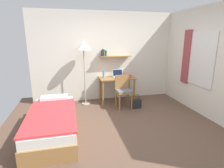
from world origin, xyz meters
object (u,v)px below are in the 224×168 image
object	(u,v)px
laptop	(118,75)
desk	(117,82)
standing_lamp	(84,49)
book_stack	(128,76)
bed	(53,122)
handbag	(136,103)
desk_chair	(123,90)
water_bottle	(104,75)

from	to	relation	value
laptop	desk	bearing A→B (deg)	-129.60
desk	laptop	bearing A→B (deg)	50.40
standing_lamp	book_stack	distance (m)	1.50
standing_lamp	bed	bearing A→B (deg)	-117.32
laptop	book_stack	xyz separation A→B (m)	(0.28, -0.10, -0.02)
desk	handbag	size ratio (longest dim) A/B	2.64
bed	desk	xyz separation A→B (m)	(1.72, 1.56, 0.35)
laptop	book_stack	size ratio (longest dim) A/B	1.26
bed	handbag	bearing A→B (deg)	22.90
book_stack	desk	bearing A→B (deg)	175.07
standing_lamp	desk	bearing A→B (deg)	2.97
bed	book_stack	size ratio (longest dim) A/B	7.85
desk_chair	book_stack	size ratio (longest dim) A/B	3.53
standing_lamp	water_bottle	distance (m)	0.91
standing_lamp	handbag	bearing A→B (deg)	-26.09
standing_lamp	handbag	xyz separation A→B (m)	(1.29, -0.63, -1.43)
standing_lamp	handbag	size ratio (longest dim) A/B	4.57
desk_chair	desk	bearing A→B (deg)	94.66
desk_chair	handbag	distance (m)	0.51
bed	desk_chair	size ratio (longest dim) A/B	2.22
bed	desk	distance (m)	2.34
laptop	handbag	size ratio (longest dim) A/B	0.81
desk	bed	bearing A→B (deg)	-137.76
desk_chair	standing_lamp	bearing A→B (deg)	154.25
water_bottle	desk_chair	bearing A→B (deg)	-49.80
standing_lamp	laptop	world-z (taller)	standing_lamp
desk_chair	book_stack	world-z (taller)	desk_chair
desk_chair	handbag	bearing A→B (deg)	-27.14
laptop	handbag	xyz separation A→B (m)	(0.30, -0.75, -0.65)
book_stack	handbag	bearing A→B (deg)	-88.27
bed	desk_chair	distance (m)	2.06
water_bottle	desk	bearing A→B (deg)	1.03
desk	standing_lamp	xyz separation A→B (m)	(-0.94, -0.05, 0.97)
book_stack	standing_lamp	bearing A→B (deg)	-179.12
desk	book_stack	bearing A→B (deg)	-4.93
book_stack	desk_chair	bearing A→B (deg)	-120.97
desk_chair	handbag	xyz separation A→B (m)	(0.31, -0.16, -0.36)
book_stack	handbag	distance (m)	0.91
standing_lamp	laptop	xyz separation A→B (m)	(0.99, 0.11, -0.78)
book_stack	bed	bearing A→B (deg)	-143.33
book_stack	laptop	bearing A→B (deg)	161.36
water_bottle	book_stack	bearing A→B (deg)	-1.73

